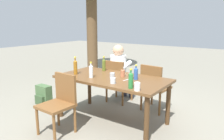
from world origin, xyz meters
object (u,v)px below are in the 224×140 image
at_px(bottle_olive, 104,65).
at_px(cup_terracotta, 123,73).
at_px(backpack_by_near_side, 44,96).
at_px(chair_near_left, 60,100).
at_px(bottle_green, 131,80).
at_px(cup_glass, 113,81).
at_px(chair_far_left, 117,79).
at_px(bottle_clear, 91,71).
at_px(table_knife, 129,79).
at_px(dining_table, 112,82).
at_px(person_in_white_shirt, 120,70).
at_px(cup_steel, 112,76).
at_px(chair_far_right, 154,85).
at_px(bottle_blue, 136,73).
at_px(bottle_amber, 75,67).
at_px(cup_white, 137,87).

height_order(bottle_olive, cup_terracotta, bottle_olive).
distance_m(bottle_olive, backpack_by_near_side, 1.39).
height_order(chair_near_left, bottle_green, bottle_green).
height_order(bottle_green, cup_glass, bottle_green).
distance_m(chair_far_left, backpack_by_near_side, 1.50).
bearing_deg(cup_terracotta, bottle_clear, -137.75).
bearing_deg(bottle_clear, table_knife, 25.45).
xyz_separation_m(dining_table, chair_near_left, (-0.40, -0.76, -0.17)).
bearing_deg(bottle_olive, backpack_by_near_side, -154.19).
height_order(chair_near_left, person_in_white_shirt, person_in_white_shirt).
bearing_deg(cup_steel, backpack_by_near_side, -176.80).
xyz_separation_m(bottle_clear, cup_steel, (0.35, 0.10, -0.06)).
height_order(chair_far_right, bottle_blue, bottle_blue).
xyz_separation_m(chair_far_left, chair_far_right, (0.80, 0.00, 0.00)).
height_order(dining_table, cup_terracotta, cup_terracotta).
bearing_deg(bottle_amber, bottle_olive, 65.57).
bearing_deg(dining_table, bottle_olive, 141.54).
relative_size(person_in_white_shirt, bottle_amber, 3.88).
distance_m(bottle_clear, cup_white, 0.96).
distance_m(bottle_amber, bottle_clear, 0.38).
relative_size(bottle_blue, cup_steel, 2.17).
height_order(person_in_white_shirt, bottle_blue, person_in_white_shirt).
bearing_deg(bottle_clear, bottle_blue, 25.66).
relative_size(chair_far_right, cup_terracotta, 7.91).
xyz_separation_m(bottle_clear, backpack_by_near_side, (-1.24, 0.01, -0.66)).
bearing_deg(chair_near_left, cup_glass, 36.97).
bearing_deg(bottle_blue, table_knife, -153.10).
bearing_deg(chair_far_right, chair_near_left, -117.65).
distance_m(bottle_amber, bottle_green, 1.20).
height_order(bottle_blue, cup_terracotta, bottle_blue).
xyz_separation_m(person_in_white_shirt, bottle_olive, (-0.00, -0.55, 0.20)).
xyz_separation_m(chair_near_left, bottle_blue, (0.78, 0.86, 0.35)).
bearing_deg(bottle_clear, cup_white, -11.23).
bearing_deg(backpack_by_near_side, chair_far_right, 26.97).
distance_m(cup_glass, table_knife, 0.35).
bearing_deg(person_in_white_shirt, backpack_by_near_side, -135.65).
xyz_separation_m(bottle_blue, cup_steel, (-0.29, -0.21, -0.05)).
distance_m(dining_table, backpack_by_near_side, 1.59).
distance_m(chair_near_left, cup_glass, 0.83).
bearing_deg(cup_steel, bottle_blue, 35.90).
height_order(chair_near_left, cup_glass, chair_near_left).
distance_m(person_in_white_shirt, bottle_green, 1.57).
xyz_separation_m(bottle_blue, cup_white, (0.29, -0.49, -0.05)).
relative_size(bottle_blue, table_knife, 0.97).
height_order(cup_steel, cup_glass, cup_steel).
bearing_deg(dining_table, table_knife, 9.65).
height_order(chair_near_left, bottle_clear, bottle_clear).
distance_m(chair_far_left, table_knife, 1.02).
height_order(bottle_amber, table_knife, bottle_amber).
distance_m(cup_white, cup_terracotta, 0.77).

